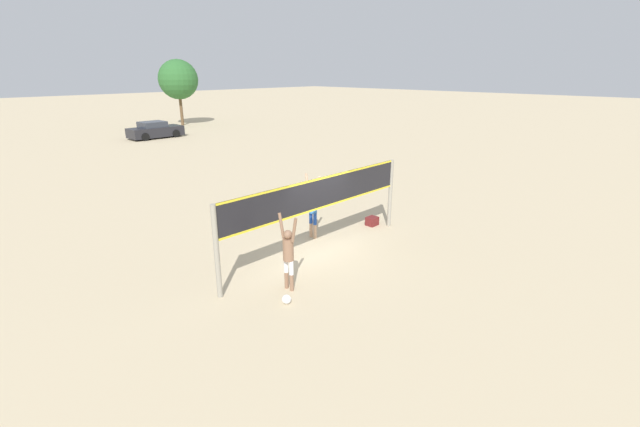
# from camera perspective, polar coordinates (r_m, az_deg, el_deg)

# --- Properties ---
(ground_plane) EXTENTS (200.00, 200.00, 0.00)m
(ground_plane) POSITION_cam_1_polar(r_m,az_deg,el_deg) (13.49, 0.00, -5.50)
(ground_plane) COLOR #C6B28C
(volleyball_net) EXTENTS (7.46, 0.14, 2.48)m
(volleyball_net) POSITION_cam_1_polar(r_m,az_deg,el_deg) (12.88, 0.00, 1.53)
(volleyball_net) COLOR gray
(volleyball_net) RESTS_ON ground_plane
(player_spiker) EXTENTS (0.28, 0.70, 2.07)m
(player_spiker) POSITION_cam_1_polar(r_m,az_deg,el_deg) (11.05, -4.25, -5.07)
(player_spiker) COLOR #8C664C
(player_spiker) RESTS_ON ground_plane
(player_blocker) EXTENTS (0.28, 0.72, 2.22)m
(player_blocker) POSITION_cam_1_polar(r_m,az_deg,el_deg) (14.44, -0.96, 1.14)
(player_blocker) COLOR tan
(player_blocker) RESTS_ON ground_plane
(volleyball) EXTENTS (0.23, 0.23, 0.23)m
(volleyball) POSITION_cam_1_polar(r_m,az_deg,el_deg) (10.83, -4.48, -11.34)
(volleyball) COLOR white
(volleyball) RESTS_ON ground_plane
(gear_bag) EXTENTS (0.41, 0.35, 0.32)m
(gear_bag) POSITION_cam_1_polar(r_m,az_deg,el_deg) (16.04, 6.96, -1.01)
(gear_bag) COLOR maroon
(gear_bag) RESTS_ON ground_plane
(parked_car_near) EXTENTS (4.40, 1.99, 1.39)m
(parked_car_near) POSITION_cam_1_polar(r_m,az_deg,el_deg) (39.27, -21.13, 10.29)
(parked_car_near) COLOR #232328
(parked_car_near) RESTS_ON ground_plane
(tree_left_cluster) EXTENTS (3.92, 3.92, 6.52)m
(tree_left_cluster) POSITION_cam_1_polar(r_m,az_deg,el_deg) (47.40, -18.38, 16.59)
(tree_left_cluster) COLOR brown
(tree_left_cluster) RESTS_ON ground_plane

